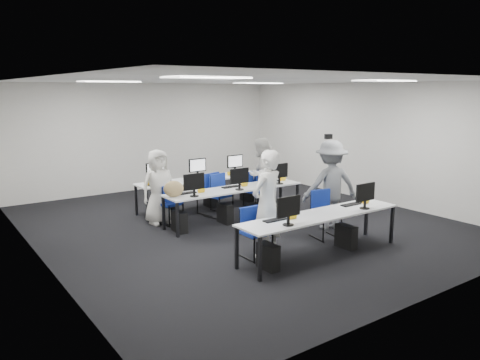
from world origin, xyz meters
TOP-DOWN VIEW (x-y plane):
  - room at (0.00, 0.00)m, footprint 9.00×9.02m
  - ceiling_panels at (0.00, 0.00)m, footprint 5.20×4.60m
  - desk_front at (0.00, -2.40)m, footprint 3.20×0.70m
  - desk_mid at (0.00, 0.20)m, footprint 3.20×0.70m
  - desk_back at (0.00, 1.60)m, footprint 3.20×0.70m
  - equipment_front at (-0.19, -2.42)m, footprint 2.51×0.41m
  - equipment_mid at (-0.19, 0.18)m, footprint 2.91×0.41m
  - equipment_back at (0.19, 1.62)m, footprint 2.91×0.41m
  - chair_0 at (-0.98, -1.85)m, footprint 0.42×0.46m
  - chair_1 at (0.77, -1.76)m, footprint 0.53×0.56m
  - chair_2 at (-1.24, 0.86)m, footprint 0.52×0.54m
  - chair_3 at (-0.08, 0.74)m, footprint 0.58×0.61m
  - chair_4 at (0.99, 0.70)m, footprint 0.53×0.56m
  - chair_5 at (-1.23, 0.95)m, footprint 0.42×0.46m
  - chair_6 at (-0.09, 1.01)m, footprint 0.56×0.60m
  - chair_7 at (1.18, 0.98)m, footprint 0.49×0.53m
  - handbag at (-1.45, 0.22)m, footprint 0.46×0.39m
  - student_0 at (-0.79, -1.91)m, footprint 0.76×0.60m
  - student_1 at (1.11, 0.74)m, footprint 1.02×0.93m
  - student_2 at (-1.40, 1.00)m, footprint 0.80×0.54m
  - student_3 at (1.43, 0.86)m, footprint 0.89×0.39m
  - photographer at (1.30, -1.36)m, footprint 1.34×1.04m
  - dslr_camera at (1.36, -1.19)m, footprint 0.19×0.22m

SIDE VIEW (x-z plane):
  - chair_5 at x=-1.23m, z-range -0.16..0.69m
  - chair_0 at x=-0.98m, z-range -0.16..0.70m
  - chair_2 at x=-1.24m, z-range -0.16..0.70m
  - chair_4 at x=0.99m, z-range -0.17..0.73m
  - chair_1 at x=0.77m, z-range -0.17..0.74m
  - chair_7 at x=1.18m, z-range -0.17..0.75m
  - chair_6 at x=-0.09m, z-range -0.18..0.78m
  - chair_3 at x=-0.08m, z-range -0.18..0.79m
  - equipment_mid at x=-0.19m, z-range -0.24..0.95m
  - equipment_back at x=0.19m, z-range -0.24..0.95m
  - equipment_front at x=-0.19m, z-range -0.24..0.95m
  - desk_front at x=0.00m, z-range 0.32..1.05m
  - desk_mid at x=0.00m, z-range 0.32..1.05m
  - desk_back at x=0.00m, z-range 0.32..1.05m
  - student_3 at x=1.43m, z-range 0.00..1.50m
  - student_2 at x=-1.40m, z-range 0.00..1.59m
  - student_1 at x=1.11m, z-range 0.00..1.71m
  - handbag at x=-1.45m, z-range 0.73..1.05m
  - photographer at x=1.30m, z-range 0.00..1.82m
  - student_0 at x=-0.79m, z-range 0.00..1.84m
  - room at x=0.00m, z-range 0.00..3.00m
  - dslr_camera at x=1.36m, z-range 1.83..1.93m
  - ceiling_panels at x=0.00m, z-range 2.98..2.99m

